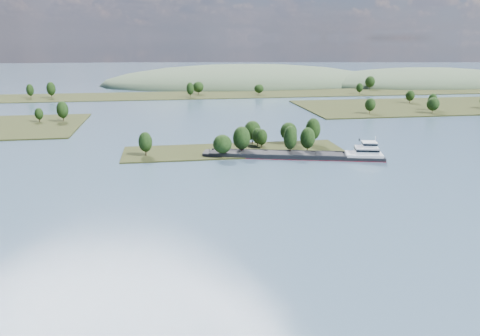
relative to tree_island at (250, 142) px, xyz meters
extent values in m
plane|color=#394E63|center=(-7.24, -59.68, -3.93)|extent=(1800.00, 1800.00, 0.00)
cube|color=#252B13|center=(-7.24, 0.32, -3.93)|extent=(100.00, 30.00, 1.20)
cylinder|color=black|center=(16.16, -10.75, -1.28)|extent=(0.50, 0.50, 4.10)
ellipsoid|color=black|center=(16.16, -10.75, 3.93)|extent=(6.04, 6.04, 10.54)
cylinder|color=black|center=(3.56, 12.39, -1.50)|extent=(0.50, 0.50, 3.67)
ellipsoid|color=black|center=(3.56, 12.39, 3.16)|extent=(8.27, 8.27, 9.43)
cylinder|color=black|center=(-4.90, -6.90, -1.34)|extent=(0.50, 0.50, 3.99)
ellipsoid|color=black|center=(-4.90, -6.90, 3.74)|extent=(7.87, 7.87, 10.26)
cylinder|color=black|center=(4.89, 5.59, -1.86)|extent=(0.50, 0.50, 2.94)
ellipsoid|color=black|center=(4.89, 5.59, 1.87)|extent=(5.49, 5.49, 7.55)
cylinder|color=black|center=(-13.97, -11.15, -1.75)|extent=(0.50, 0.50, 3.16)
ellipsoid|color=black|center=(-13.97, -11.15, 2.26)|extent=(8.21, 8.21, 8.12)
cylinder|color=black|center=(-46.73, -3.84, -1.62)|extent=(0.50, 0.50, 3.42)
ellipsoid|color=black|center=(-46.73, -3.84, 2.73)|extent=(6.00, 6.00, 8.80)
cylinder|color=black|center=(6.10, 2.66, -1.87)|extent=(0.50, 0.50, 2.93)
ellipsoid|color=black|center=(6.10, 2.66, 1.85)|extent=(5.50, 5.50, 7.53)
cylinder|color=black|center=(32.11, 6.71, -1.26)|extent=(0.50, 0.50, 4.14)
ellipsoid|color=black|center=(32.11, 6.71, 4.01)|extent=(7.25, 7.25, 10.65)
cylinder|color=black|center=(24.39, -9.69, -1.46)|extent=(0.50, 0.50, 3.74)
ellipsoid|color=black|center=(24.39, -9.69, 3.30)|extent=(6.70, 6.70, 9.62)
cylinder|color=black|center=(20.63, 8.95, -1.61)|extent=(0.50, 0.50, 3.44)
ellipsoid|color=black|center=(20.63, 8.95, 2.77)|extent=(8.13, 8.13, 8.86)
cylinder|color=black|center=(-99.43, 91.07, -1.09)|extent=(0.50, 0.50, 4.07)
ellipsoid|color=black|center=(-99.43, 91.07, 4.09)|extent=(7.08, 7.08, 10.48)
cylinder|color=black|center=(-113.52, 92.09, -1.73)|extent=(0.50, 0.50, 2.80)
ellipsoid|color=black|center=(-113.52, 92.09, 1.83)|extent=(5.08, 5.08, 7.21)
cylinder|color=black|center=(99.08, 90.92, -1.43)|extent=(0.50, 0.50, 3.41)
ellipsoid|color=black|center=(99.08, 90.92, 2.90)|extent=(7.11, 7.11, 8.76)
cylinder|color=black|center=(141.85, 85.76, -1.38)|extent=(0.50, 0.50, 3.51)
ellipsoid|color=black|center=(141.85, 85.76, 3.09)|extent=(8.51, 8.51, 9.03)
cylinder|color=black|center=(149.00, 98.58, -1.21)|extent=(0.50, 0.50, 3.84)
ellipsoid|color=black|center=(149.00, 98.58, 3.68)|extent=(6.56, 6.56, 9.88)
cylinder|color=black|center=(152.76, 136.46, -1.51)|extent=(0.50, 0.50, 3.25)
ellipsoid|color=black|center=(152.76, 136.46, 2.63)|extent=(6.99, 6.99, 8.36)
cube|color=#252B13|center=(-7.24, 220.32, -3.93)|extent=(900.00, 60.00, 1.20)
cylinder|color=black|center=(-150.41, 217.45, -1.36)|extent=(0.50, 0.50, 3.94)
ellipsoid|color=black|center=(-150.41, 217.45, 3.64)|extent=(6.20, 6.20, 10.12)
cylinder|color=black|center=(138.60, 201.85, -1.68)|extent=(0.50, 0.50, 3.30)
ellipsoid|color=black|center=(138.60, 201.85, 2.51)|extent=(6.20, 6.20, 8.48)
cylinder|color=black|center=(-7.14, 222.53, -1.44)|extent=(0.50, 0.50, 3.79)
ellipsoid|color=black|center=(-7.14, 222.53, 3.38)|extent=(9.76, 9.76, 9.75)
cylinder|color=black|center=(164.15, 236.65, -1.15)|extent=(0.50, 0.50, 4.35)
ellipsoid|color=black|center=(164.15, 236.65, 4.38)|extent=(9.77, 9.77, 11.20)
cylinder|color=black|center=(-133.04, 216.24, -1.10)|extent=(0.50, 0.50, 4.46)
ellipsoid|color=black|center=(-133.04, 216.24, 4.57)|extent=(7.47, 7.47, 11.47)
cylinder|color=black|center=(46.85, 211.74, -1.79)|extent=(0.50, 0.50, 3.07)
ellipsoid|color=black|center=(46.85, 211.74, 2.11)|extent=(8.66, 8.66, 7.90)
cylinder|color=black|center=(-15.58, 202.91, -1.24)|extent=(0.50, 0.50, 4.17)
ellipsoid|color=black|center=(-15.58, 202.91, 4.06)|extent=(6.34, 6.34, 10.73)
ellipsoid|color=#3F5339|center=(252.76, 290.32, -3.93)|extent=(260.00, 140.00, 36.00)
ellipsoid|color=#3F5339|center=(52.76, 320.32, -3.93)|extent=(320.00, 160.00, 44.00)
cube|color=black|center=(17.06, -15.34, -3.46)|extent=(75.87, 28.31, 2.09)
cube|color=maroon|center=(17.06, -15.34, -3.88)|extent=(76.10, 28.55, 0.24)
cube|color=black|center=(10.89, -8.93, -2.13)|extent=(57.04, 15.19, 0.76)
cube|color=black|center=(8.54, -17.93, -2.13)|extent=(57.04, 15.19, 0.76)
cube|color=black|center=(9.72, -13.43, -2.27)|extent=(57.26, 22.61, 0.28)
cube|color=black|center=(-10.49, -8.17, -1.99)|extent=(10.23, 9.68, 0.33)
cube|color=black|center=(-0.39, -10.80, -1.99)|extent=(10.23, 9.68, 0.33)
cube|color=black|center=(9.72, -13.43, -1.99)|extent=(10.23, 9.68, 0.33)
cube|color=black|center=(19.82, -16.06, -1.99)|extent=(10.23, 9.68, 0.33)
cube|color=black|center=(29.92, -18.69, -1.99)|extent=(10.23, 9.68, 0.33)
cube|color=black|center=(-20.14, -5.66, -3.08)|extent=(4.91, 8.98, 1.90)
cylinder|color=black|center=(-19.22, -5.90, -1.75)|extent=(0.28, 0.28, 2.09)
cube|color=white|center=(45.54, -22.75, -1.84)|extent=(16.99, 12.64, 1.14)
cube|color=white|center=(46.46, -22.99, 0.06)|extent=(11.10, 9.74, 2.85)
cube|color=black|center=(46.46, -22.99, 0.43)|extent=(11.33, 9.97, 0.85)
cube|color=white|center=(47.37, -23.23, 2.52)|extent=(6.95, 6.95, 2.09)
cube|color=black|center=(47.37, -23.23, 2.90)|extent=(7.18, 7.18, 0.76)
cube|color=white|center=(47.37, -23.23, 3.66)|extent=(7.41, 7.41, 0.19)
cylinder|color=white|center=(49.67, -23.83, 4.80)|extent=(0.23, 0.23, 2.47)
cylinder|color=black|center=(44.42, -19.52, 3.85)|extent=(0.58, 0.58, 1.14)
camera|label=1|loc=(-37.59, -205.89, 46.12)|focal=35.00mm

